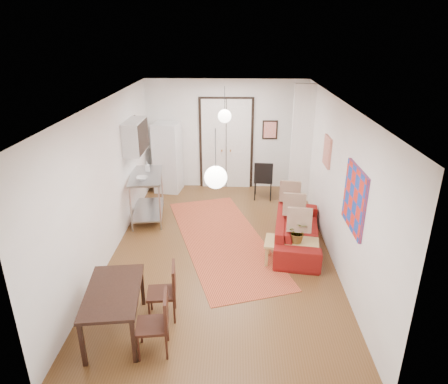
{
  "coord_description": "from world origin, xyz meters",
  "views": [
    {
      "loc": [
        0.26,
        -6.89,
        4.03
      ],
      "look_at": [
        0.05,
        -0.05,
        1.25
      ],
      "focal_mm": 32.0,
      "sensor_mm": 36.0,
      "label": 1
    }
  ],
  "objects_px": {
    "dining_table": "(113,295)",
    "coffee_table": "(292,245)",
    "sofa": "(297,230)",
    "black_side_chair": "(263,175)",
    "dining_chair_far": "(153,316)",
    "dining_chair_near": "(162,285)",
    "fridge": "(168,158)",
    "kitchen_counter": "(147,189)"
  },
  "relations": [
    {
      "from": "dining_table",
      "to": "coffee_table",
      "type": "bearing_deg",
      "value": 35.38
    },
    {
      "from": "sofa",
      "to": "black_side_chair",
      "type": "relative_size",
      "value": 2.17
    },
    {
      "from": "dining_chair_far",
      "to": "black_side_chair",
      "type": "distance_m",
      "value": 5.68
    },
    {
      "from": "black_side_chair",
      "to": "sofa",
      "type": "bearing_deg",
      "value": 107.13
    },
    {
      "from": "dining_chair_near",
      "to": "black_side_chair",
      "type": "bearing_deg",
      "value": 151.96
    },
    {
      "from": "fridge",
      "to": "kitchen_counter",
      "type": "bearing_deg",
      "value": -88.59
    },
    {
      "from": "fridge",
      "to": "black_side_chair",
      "type": "relative_size",
      "value": 1.82
    },
    {
      "from": "kitchen_counter",
      "to": "dining_chair_far",
      "type": "distance_m",
      "value": 4.13
    },
    {
      "from": "fridge",
      "to": "dining_chair_near",
      "type": "relative_size",
      "value": 2.08
    },
    {
      "from": "dining_chair_near",
      "to": "dining_chair_far",
      "type": "bearing_deg",
      "value": -7.21
    },
    {
      "from": "kitchen_counter",
      "to": "dining_chair_far",
      "type": "relative_size",
      "value": 1.66
    },
    {
      "from": "fridge",
      "to": "dining_table",
      "type": "relative_size",
      "value": 1.34
    },
    {
      "from": "dining_chair_near",
      "to": "coffee_table",
      "type": "bearing_deg",
      "value": 117.97
    },
    {
      "from": "dining_chair_near",
      "to": "kitchen_counter",
      "type": "bearing_deg",
      "value": -171.74
    },
    {
      "from": "fridge",
      "to": "dining_chair_far",
      "type": "relative_size",
      "value": 2.08
    },
    {
      "from": "coffee_table",
      "to": "dining_table",
      "type": "distance_m",
      "value": 3.35
    },
    {
      "from": "dining_chair_far",
      "to": "black_side_chair",
      "type": "relative_size",
      "value": 0.88
    },
    {
      "from": "dining_table",
      "to": "dining_chair_near",
      "type": "distance_m",
      "value": 0.75
    },
    {
      "from": "fridge",
      "to": "dining_table",
      "type": "bearing_deg",
      "value": -80.77
    },
    {
      "from": "coffee_table",
      "to": "dining_chair_near",
      "type": "distance_m",
      "value": 2.6
    },
    {
      "from": "sofa",
      "to": "coffee_table",
      "type": "height_order",
      "value": "sofa"
    },
    {
      "from": "fridge",
      "to": "dining_chair_far",
      "type": "bearing_deg",
      "value": -74.9
    },
    {
      "from": "fridge",
      "to": "dining_chair_near",
      "type": "xyz_separation_m",
      "value": [
        0.72,
        -5.07,
        -0.41
      ]
    },
    {
      "from": "sofa",
      "to": "dining_chair_near",
      "type": "xyz_separation_m",
      "value": [
        -2.33,
        -2.17,
        0.19
      ]
    },
    {
      "from": "sofa",
      "to": "black_side_chair",
      "type": "xyz_separation_m",
      "value": [
        -0.54,
        2.52,
        0.27
      ]
    },
    {
      "from": "dining_chair_near",
      "to": "black_side_chair",
      "type": "distance_m",
      "value": 5.02
    },
    {
      "from": "dining_chair_near",
      "to": "black_side_chair",
      "type": "height_order",
      "value": "black_side_chair"
    },
    {
      "from": "coffee_table",
      "to": "dining_chair_near",
      "type": "relative_size",
      "value": 1.19
    },
    {
      "from": "dining_chair_far",
      "to": "sofa",
      "type": "bearing_deg",
      "value": 133.79
    },
    {
      "from": "dining_table",
      "to": "black_side_chair",
      "type": "relative_size",
      "value": 1.36
    },
    {
      "from": "sofa",
      "to": "coffee_table",
      "type": "bearing_deg",
      "value": 171.06
    },
    {
      "from": "kitchen_counter",
      "to": "dining_table",
      "type": "bearing_deg",
      "value": -93.14
    },
    {
      "from": "dining_table",
      "to": "dining_chair_far",
      "type": "height_order",
      "value": "dining_chair_far"
    },
    {
      "from": "dining_chair_far",
      "to": "coffee_table",
      "type": "bearing_deg",
      "value": 128.78
    },
    {
      "from": "dining_chair_near",
      "to": "sofa",
      "type": "bearing_deg",
      "value": 125.83
    },
    {
      "from": "kitchen_counter",
      "to": "black_side_chair",
      "type": "distance_m",
      "value": 3.03
    },
    {
      "from": "dining_table",
      "to": "dining_chair_far",
      "type": "xyz_separation_m",
      "value": [
        0.6,
        -0.26,
        -0.12
      ]
    },
    {
      "from": "dining_table",
      "to": "dining_chair_near",
      "type": "height_order",
      "value": "dining_chair_near"
    },
    {
      "from": "sofa",
      "to": "dining_chair_near",
      "type": "relative_size",
      "value": 2.47
    },
    {
      "from": "sofa",
      "to": "fridge",
      "type": "distance_m",
      "value": 4.24
    },
    {
      "from": "dining_table",
      "to": "dining_chair_near",
      "type": "bearing_deg",
      "value": 36.04
    },
    {
      "from": "kitchen_counter",
      "to": "dining_chair_near",
      "type": "xyz_separation_m",
      "value": [
        0.92,
        -3.32,
        -0.2
      ]
    }
  ]
}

